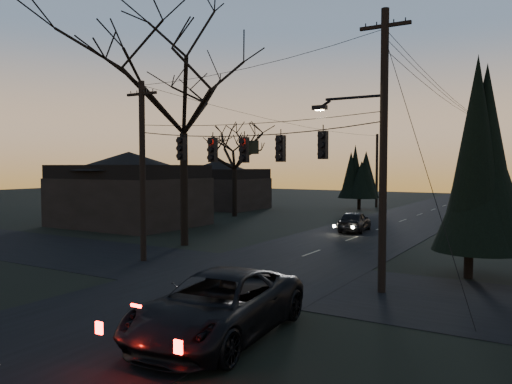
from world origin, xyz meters
The scene contains 16 objects.
ground_plane centered at (0.00, 0.00, 0.00)m, with size 160.00×160.00×0.00m, color black.
main_road centered at (0.00, 20.00, 0.01)m, with size 8.00×120.00×0.02m, color black.
cross_road centered at (0.00, 10.00, 0.01)m, with size 60.00×7.00×0.02m, color black.
utility_pole_right centered at (5.50, 10.00, 0.00)m, with size 5.00×0.30×10.00m, color black, non-canonical shape.
utility_pole_left centered at (-6.00, 10.00, 0.00)m, with size 1.80×0.30×8.50m, color black, non-canonical shape.
utility_pole_far_r centered at (5.50, 38.00, 0.00)m, with size 1.80×0.30×8.50m, color black, non-canonical shape.
utility_pole_far_l centered at (-6.00, 46.00, 0.00)m, with size 0.30×0.30×8.00m, color black, non-canonical shape.
span_signal_assembly centered at (-0.24, 10.00, 5.25)m, with size 11.50×0.44×1.58m.
bare_tree_left centered at (-7.34, 14.70, 8.90)m, with size 11.12×11.12×12.73m.
evergreen_right centered at (7.81, 14.08, 4.58)m, with size 3.90×3.90×7.98m.
bare_tree_dist centered at (-13.92, 29.86, 5.89)m, with size 6.14×6.14×8.44m.
evergreen_dist centered at (-6.77, 42.55, 3.59)m, with size 3.19×3.19×6.01m.
house_left_near centered at (-17.00, 20.00, 2.80)m, with size 10.00×8.00×5.60m.
house_left_far centered at (-20.00, 36.00, 2.60)m, with size 9.00×7.00×5.20m.
suv_near centered at (3.20, 3.17, 0.84)m, with size 2.80×6.06×1.69m, color black.
sedan_oncoming_a centered at (-1.05, 25.33, 0.71)m, with size 1.67×4.16×1.42m, color black.
Camera 1 is at (10.72, -7.41, 4.53)m, focal length 35.00 mm.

